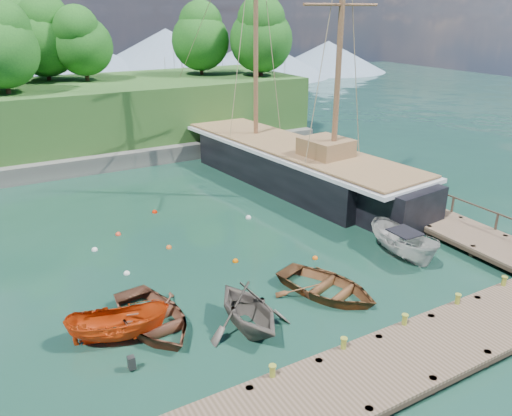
# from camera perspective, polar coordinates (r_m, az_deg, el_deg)

# --- Properties ---
(ground) EXTENTS (160.00, 160.00, 0.00)m
(ground) POSITION_cam_1_polar(r_m,az_deg,el_deg) (23.20, 3.81, -9.45)
(ground) COLOR #123525
(ground) RESTS_ON ground
(dock_near) EXTENTS (20.00, 3.20, 1.10)m
(dock_near) POSITION_cam_1_polar(r_m,az_deg,el_deg) (20.10, 19.42, -14.81)
(dock_near) COLOR brown
(dock_near) RESTS_ON ground
(dock_east) EXTENTS (3.20, 24.00, 1.10)m
(dock_east) POSITION_cam_1_polar(r_m,az_deg,el_deg) (34.56, 13.53, 1.57)
(dock_east) COLOR brown
(dock_east) RESTS_ON ground
(bollard_0) EXTENTS (0.26, 0.26, 0.45)m
(bollard_0) POSITION_cam_1_polar(r_m,az_deg,el_deg) (17.98, 1.86, -20.11)
(bollard_0) COLOR olive
(bollard_0) RESTS_ON ground
(bollard_1) EXTENTS (0.26, 0.26, 0.45)m
(bollard_1) POSITION_cam_1_polar(r_m,az_deg,el_deg) (19.36, 9.82, -16.93)
(bollard_1) COLOR olive
(bollard_1) RESTS_ON ground
(bollard_2) EXTENTS (0.26, 0.26, 0.45)m
(bollard_2) POSITION_cam_1_polar(r_m,az_deg,el_deg) (21.08, 16.39, -13.97)
(bollard_2) COLOR olive
(bollard_2) RESTS_ON ground
(bollard_3) EXTENTS (0.26, 0.26, 0.45)m
(bollard_3) POSITION_cam_1_polar(r_m,az_deg,el_deg) (23.06, 21.77, -11.36)
(bollard_3) COLOR olive
(bollard_3) RESTS_ON ground
(bollard_4) EXTENTS (0.26, 0.26, 0.45)m
(bollard_4) POSITION_cam_1_polar(r_m,az_deg,el_deg) (25.24, 26.17, -9.11)
(bollard_4) COLOR olive
(bollard_4) RESTS_ON ground
(rowboat_0) EXTENTS (4.09, 5.34, 1.03)m
(rowboat_0) POSITION_cam_1_polar(r_m,az_deg,el_deg) (21.28, -11.67, -13.10)
(rowboat_0) COLOR brown
(rowboat_0) RESTS_ON ground
(rowboat_1) EXTENTS (3.53, 4.08, 2.13)m
(rowboat_1) POSITION_cam_1_polar(r_m,az_deg,el_deg) (20.77, -0.92, -13.54)
(rowboat_1) COLOR #5D554D
(rowboat_1) RESTS_ON ground
(rowboat_2) EXTENTS (4.97, 5.78, 1.01)m
(rowboat_2) POSITION_cam_1_polar(r_m,az_deg,el_deg) (23.12, 8.07, -9.75)
(rowboat_2) COLOR brown
(rowboat_2) RESTS_ON ground
(motorboat_orange) EXTENTS (4.22, 2.62, 1.53)m
(motorboat_orange) POSITION_cam_1_polar(r_m,az_deg,el_deg) (20.83, -15.28, -14.32)
(motorboat_orange) COLOR #C53A0C
(motorboat_orange) RESTS_ON ground
(cabin_boat_white) EXTENTS (1.98, 4.69, 1.78)m
(cabin_boat_white) POSITION_cam_1_polar(r_m,az_deg,el_deg) (27.22, 16.34, -5.36)
(cabin_boat_white) COLOR #BBBAB4
(cabin_boat_white) RESTS_ON ground
(schooner) EXTENTS (8.00, 29.83, 22.28)m
(schooner) POSITION_cam_1_polar(r_m,az_deg,el_deg) (36.92, 3.98, 4.75)
(schooner) COLOR black
(schooner) RESTS_ON ground
(mooring_buoy_0) EXTENTS (0.31, 0.31, 0.31)m
(mooring_buoy_0) POSITION_cam_1_polar(r_m,az_deg,el_deg) (25.31, -14.55, -7.32)
(mooring_buoy_0) COLOR silver
(mooring_buoy_0) RESTS_ON ground
(mooring_buoy_1) EXTENTS (0.31, 0.31, 0.31)m
(mooring_buoy_1) POSITION_cam_1_polar(r_m,az_deg,el_deg) (27.45, -9.92, -4.53)
(mooring_buoy_1) COLOR #D7581B
(mooring_buoy_1) RESTS_ON ground
(mooring_buoy_2) EXTENTS (0.30, 0.30, 0.30)m
(mooring_buoy_2) POSITION_cam_1_polar(r_m,az_deg,el_deg) (25.66, -2.37, -6.15)
(mooring_buoy_2) COLOR #D45C00
(mooring_buoy_2) RESTS_ON ground
(mooring_buoy_3) EXTENTS (0.35, 0.35, 0.35)m
(mooring_buoy_3) POSITION_cam_1_polar(r_m,az_deg,el_deg) (30.81, -0.87, -1.18)
(mooring_buoy_3) COLOR silver
(mooring_buoy_3) RESTS_ON ground
(mooring_buoy_4) EXTENTS (0.33, 0.33, 0.33)m
(mooring_buoy_4) POSITION_cam_1_polar(r_m,az_deg,el_deg) (29.63, -15.46, -2.98)
(mooring_buoy_4) COLOR red
(mooring_buoy_4) RESTS_ON ground
(mooring_buoy_5) EXTENTS (0.33, 0.33, 0.33)m
(mooring_buoy_5) POSITION_cam_1_polar(r_m,az_deg,el_deg) (32.30, -11.50, -0.52)
(mooring_buoy_5) COLOR red
(mooring_buoy_5) RESTS_ON ground
(mooring_buoy_6) EXTENTS (0.33, 0.33, 0.33)m
(mooring_buoy_6) POSITION_cam_1_polar(r_m,az_deg,el_deg) (28.14, -17.95, -4.63)
(mooring_buoy_6) COLOR silver
(mooring_buoy_6) RESTS_ON ground
(mooring_buoy_7) EXTENTS (0.29, 0.29, 0.29)m
(mooring_buoy_7) POSITION_cam_1_polar(r_m,az_deg,el_deg) (26.10, 6.77, -5.78)
(mooring_buoy_7) COLOR orange
(mooring_buoy_7) RESTS_ON ground
(distant_ridge) EXTENTS (117.00, 40.00, 10.00)m
(distant_ridge) POSITION_cam_1_polar(r_m,az_deg,el_deg) (88.17, -20.11, 15.51)
(distant_ridge) COLOR #728CA5
(distant_ridge) RESTS_ON ground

